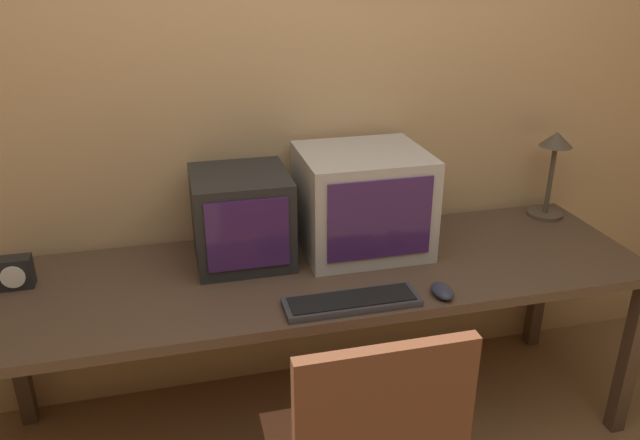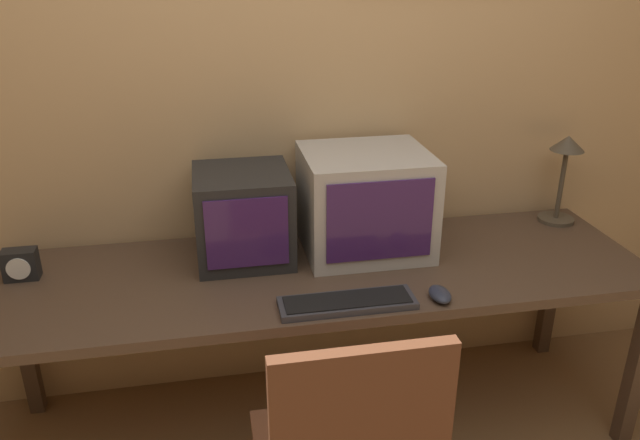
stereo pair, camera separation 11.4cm
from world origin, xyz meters
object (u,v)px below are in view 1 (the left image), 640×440
keyboard_main (352,302)px  desk_clock (15,273)px  mouse_near_keyboard (442,291)px  desk_lamp (553,160)px  monitor_right (362,201)px  monitor_left (241,217)px

keyboard_main → desk_clock: (-1.07, 0.39, 0.04)m
mouse_near_keyboard → desk_lamp: desk_lamp is taller
mouse_near_keyboard → desk_lamp: size_ratio=0.30×
monitor_right → monitor_left: bearing=178.4°
keyboard_main → desk_lamp: size_ratio=1.19×
mouse_near_keyboard → desk_lamp: bearing=36.1°
monitor_right → desk_lamp: 0.87m
desk_clock → desk_lamp: size_ratio=0.31×
monitor_left → monitor_right: monitor_right is taller
monitor_left → mouse_near_keyboard: monitor_left is taller
monitor_right → desk_lamp: bearing=6.5°
desk_lamp → monitor_right: bearing=-173.5°
mouse_near_keyboard → desk_clock: desk_clock is taller
monitor_right → desk_clock: bearing=-179.1°
monitor_left → desk_lamp: 1.32m
desk_clock → desk_lamp: bearing=3.2°
mouse_near_keyboard → monitor_left: bearing=144.0°
keyboard_main → mouse_near_keyboard: mouse_near_keyboard is taller
mouse_near_keyboard → keyboard_main: bearing=177.3°
desk_clock → desk_lamp: (2.09, 0.12, 0.20)m
monitor_right → desk_lamp: monitor_right is taller
desk_clock → desk_lamp: desk_lamp is taller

